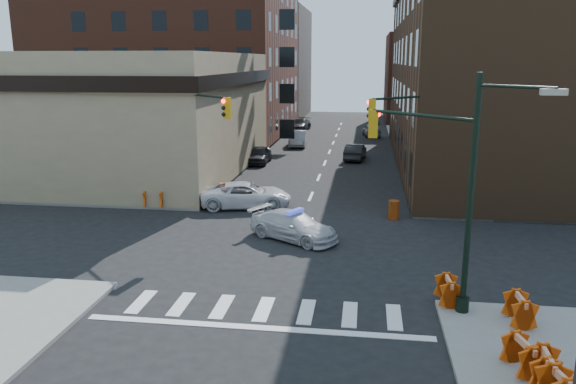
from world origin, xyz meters
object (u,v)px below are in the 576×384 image
(police_car, at_px, (294,226))
(barrel_road, at_px, (394,210))
(barrel_bank, at_px, (223,190))
(barricade_se_a, at_px, (448,291))
(pedestrian_b, at_px, (121,181))
(parked_car_wfar, at_px, (298,138))
(parked_car_wnear, at_px, (259,155))
(parked_car_enear, at_px, (355,152))
(pickup, at_px, (246,195))
(pedestrian_a, at_px, (197,188))
(barricade_nw_a, at_px, (155,198))

(police_car, height_order, barrel_road, police_car)
(barrel_bank, height_order, barricade_se_a, barricade_se_a)
(pedestrian_b, bearing_deg, parked_car_wfar, 70.06)
(parked_car_wnear, distance_m, barrel_bank, 12.26)
(parked_car_wnear, bearing_deg, parked_car_enear, 19.57)
(pickup, distance_m, pedestrian_b, 8.72)
(pedestrian_a, height_order, pedestrian_b, pedestrian_a)
(parked_car_wnear, xyz_separation_m, barricade_nw_a, (-3.23, -15.45, -0.06))
(parked_car_wfar, distance_m, parked_car_enear, 9.40)
(pickup, relative_size, pedestrian_b, 3.34)
(pedestrian_a, xyz_separation_m, barrel_bank, (1.12, 1.73, -0.49))
(pedestrian_a, bearing_deg, barrel_road, -5.06)
(police_car, distance_m, barrel_road, 6.56)
(parked_car_wfar, relative_size, parked_car_enear, 1.10)
(police_car, xyz_separation_m, parked_car_enear, (2.47, 22.78, 0.03))
(police_car, xyz_separation_m, barricade_nw_a, (-8.76, 4.54, -0.02))
(police_car, height_order, parked_car_wfar, parked_car_wfar)
(parked_car_wfar, xyz_separation_m, pedestrian_a, (-3.22, -24.09, 0.19))
(pickup, distance_m, parked_car_wfar, 24.40)
(barrel_road, height_order, barricade_nw_a, barricade_nw_a)
(parked_car_enear, distance_m, pedestrian_b, 21.20)
(pickup, bearing_deg, police_car, -159.63)
(pedestrian_b, bearing_deg, barricade_nw_a, -39.42)
(parked_car_enear, xyz_separation_m, barricade_nw_a, (-11.23, -18.24, -0.05))
(parked_car_enear, height_order, barricade_nw_a, parked_car_enear)
(parked_car_wnear, bearing_deg, pedestrian_b, -117.29)
(police_car, height_order, parked_car_wnear, parked_car_wnear)
(parked_car_wfar, bearing_deg, pickup, -93.59)
(parked_car_enear, distance_m, barricade_se_a, 29.90)
(parked_car_wnear, xyz_separation_m, pedestrian_a, (-1.12, -13.99, 0.25))
(parked_car_enear, bearing_deg, pickup, 77.12)
(parked_car_wnear, distance_m, parked_car_enear, 8.47)
(parked_car_enear, bearing_deg, pedestrian_b, 53.09)
(pedestrian_a, xyz_separation_m, barricade_nw_a, (-2.11, -1.46, -0.31))
(barricade_se_a, bearing_deg, police_car, 39.14)
(parked_car_wnear, distance_m, parked_car_wfar, 10.32)
(parked_car_wnear, height_order, pedestrian_b, pedestrian_b)
(pedestrian_a, height_order, barricade_nw_a, pedestrian_a)
(parked_car_enear, height_order, pedestrian_b, pedestrian_b)
(parked_car_wfar, height_order, parked_car_enear, parked_car_wfar)
(parked_car_wnear, xyz_separation_m, barrel_road, (10.50, -15.71, -0.19))
(barrel_road, distance_m, barricade_nw_a, 13.73)
(pedestrian_a, height_order, barrel_bank, pedestrian_a)
(pickup, height_order, parked_car_wfar, parked_car_wfar)
(barrel_road, distance_m, barricade_se_a, 11.23)
(police_car, relative_size, barrel_road, 4.44)
(pedestrian_a, xyz_separation_m, barricade_se_a, (13.02, -12.86, -0.35))
(parked_car_wfar, bearing_deg, parked_car_enear, -54.38)
(barrel_road, bearing_deg, parked_car_wfar, 108.02)
(parked_car_enear, distance_m, barrel_road, 18.67)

